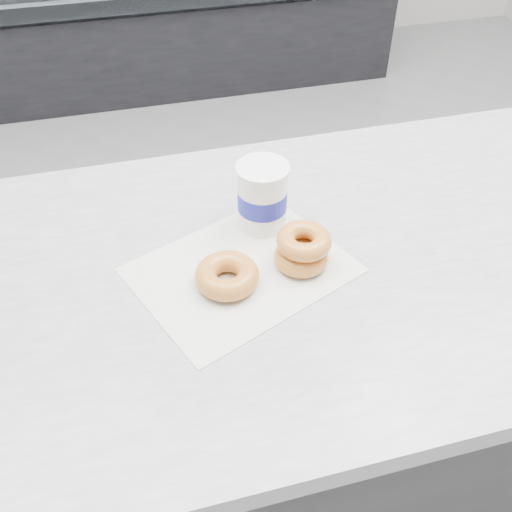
{
  "coord_description": "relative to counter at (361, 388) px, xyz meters",
  "views": [
    {
      "loc": [
        -0.43,
        -1.28,
        1.56
      ],
      "look_at": [
        -0.25,
        -0.6,
        0.92
      ],
      "focal_mm": 40.0,
      "sensor_mm": 36.0,
      "label": 1
    }
  ],
  "objects": [
    {
      "name": "coffee_cup",
      "position": [
        -0.21,
        0.11,
        0.51
      ],
      "size": [
        0.11,
        0.11,
        0.13
      ],
      "rotation": [
        0.0,
        0.0,
        -0.28
      ],
      "color": "white",
      "rests_on": "counter"
    },
    {
      "name": "ground",
      "position": [
        0.0,
        0.6,
        -0.45
      ],
      "size": [
        5.0,
        5.0,
        0.0
      ],
      "primitive_type": "plane",
      "color": "gray",
      "rests_on": "ground"
    },
    {
      "name": "wax_paper",
      "position": [
        -0.28,
        -0.0,
        0.45
      ],
      "size": [
        0.41,
        0.37,
        0.0
      ],
      "primitive_type": "cube",
      "rotation": [
        0.0,
        0.0,
        0.39
      ],
      "color": "silver",
      "rests_on": "counter"
    },
    {
      "name": "counter",
      "position": [
        0.0,
        0.0,
        0.0
      ],
      "size": [
        3.06,
        0.76,
        0.9
      ],
      "color": "#333335",
      "rests_on": "ground"
    },
    {
      "name": "donut_single",
      "position": [
        -0.31,
        -0.03,
        0.47
      ],
      "size": [
        0.11,
        0.11,
        0.04
      ],
      "primitive_type": "torus",
      "rotation": [
        0.0,
        0.0,
        -0.08
      ],
      "color": "orange",
      "rests_on": "wax_paper"
    },
    {
      "name": "donut_stack",
      "position": [
        -0.17,
        -0.01,
        0.48
      ],
      "size": [
        0.13,
        0.13,
        0.06
      ],
      "color": "orange",
      "rests_on": "wax_paper"
    }
  ]
}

